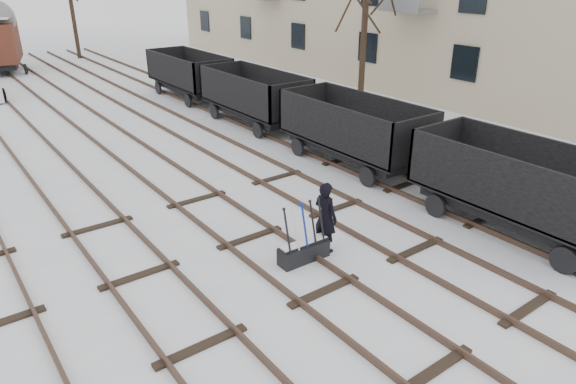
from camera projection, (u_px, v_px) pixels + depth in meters
name	position (u px, v px, depth m)	size (l,w,h in m)	color
ground	(324.00, 292.00, 11.22)	(120.00, 120.00, 0.00)	white
tracks	(111.00, 137.00, 21.25)	(13.90, 52.00, 0.16)	black
ground_frame	(304.00, 250.00, 12.33)	(1.31, 0.45, 1.49)	black
worker	(326.00, 217.00, 12.56)	(0.66, 0.44, 1.82)	black
freight_wagon_a	(520.00, 200.00, 13.50)	(2.30, 5.75, 2.35)	black
freight_wagon_b	(353.00, 140.00, 18.21)	(2.30, 5.75, 2.35)	black
freight_wagon_c	(254.00, 104.00, 22.92)	(2.30, 5.75, 2.35)	black
freight_wagon_d	(189.00, 81.00, 27.63)	(2.30, 5.75, 2.35)	black
tree_near	(363.00, 42.00, 24.78)	(0.30, 0.30, 6.37)	black
tree_far_right	(73.00, 13.00, 38.72)	(0.30, 0.30, 6.74)	black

